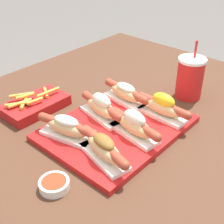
{
  "coord_description": "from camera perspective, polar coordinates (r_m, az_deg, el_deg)",
  "views": [
    {
      "loc": [
        -0.63,
        -0.59,
        1.3
      ],
      "look_at": [
        -0.04,
        -0.06,
        0.8
      ],
      "focal_mm": 50.0,
      "sensor_mm": 36.0,
      "label": 1
    }
  ],
  "objects": [
    {
      "name": "patio_table",
      "position": [
        1.27,
        -0.86,
        -14.95
      ],
      "size": [
        1.37,
        1.05,
        0.74
      ],
      "color": "#4C2D1E",
      "rests_on": "ground_plane"
    },
    {
      "name": "serving_tray",
      "position": [
        0.95,
        0.9,
        -2.92
      ],
      "size": [
        0.43,
        0.33,
        0.02
      ],
      "color": "red",
      "rests_on": "patio_table"
    },
    {
      "name": "hot_dog_0",
      "position": [
        0.81,
        -1.49,
        -6.67
      ],
      "size": [
        0.09,
        0.2,
        0.07
      ],
      "color": "white",
      "rests_on": "serving_tray"
    },
    {
      "name": "hot_dog_3",
      "position": [
        0.89,
        -8.25,
        -2.79
      ],
      "size": [
        0.09,
        0.2,
        0.07
      ],
      "color": "white",
      "rests_on": "serving_tray"
    },
    {
      "name": "drink_cup",
      "position": [
        1.14,
        14.07,
        6.1
      ],
      "size": [
        0.1,
        0.1,
        0.21
      ],
      "color": "red",
      "rests_on": "patio_table"
    },
    {
      "name": "fries_basket",
      "position": [
        1.08,
        -13.92,
        1.29
      ],
      "size": [
        0.22,
        0.12,
        0.06
      ],
      "color": "#B21919",
      "rests_on": "patio_table"
    },
    {
      "name": "hot_dog_5",
      "position": [
        1.06,
        2.5,
        3.5
      ],
      "size": [
        0.08,
        0.2,
        0.07
      ],
      "color": "white",
      "rests_on": "serving_tray"
    },
    {
      "name": "hot_dog_1",
      "position": [
        0.89,
        4.1,
        -2.35
      ],
      "size": [
        0.08,
        0.2,
        0.08
      ],
      "color": "white",
      "rests_on": "serving_tray"
    },
    {
      "name": "hot_dog_4",
      "position": [
        0.97,
        -1.9,
        0.9
      ],
      "size": [
        0.09,
        0.2,
        0.08
      ],
      "color": "white",
      "rests_on": "serving_tray"
    },
    {
      "name": "hot_dog_2",
      "position": [
        0.98,
        9.32,
        0.97
      ],
      "size": [
        0.06,
        0.2,
        0.08
      ],
      "color": "white",
      "rests_on": "serving_tray"
    },
    {
      "name": "sauce_bowl",
      "position": [
        0.78,
        -10.53,
        -12.85
      ],
      "size": [
        0.07,
        0.07,
        0.02
      ],
      "color": "white",
      "rests_on": "patio_table"
    }
  ]
}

